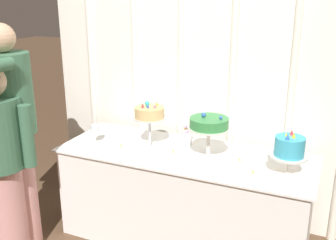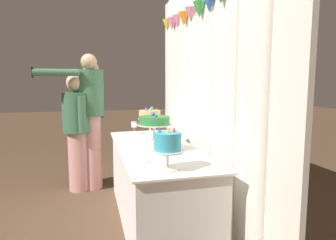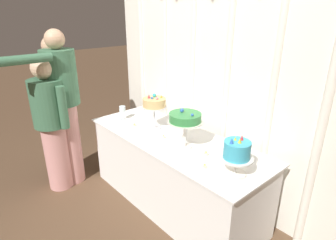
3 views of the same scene
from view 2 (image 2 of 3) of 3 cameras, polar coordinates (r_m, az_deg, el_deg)
The scene contains 15 objects.
ground_plane at distance 3.10m, azimuth -4.24°, elevation -18.84°, with size 24.00×24.00×0.00m, color brown.
draped_curtain at distance 2.94m, azimuth 6.90°, elevation 5.76°, with size 2.92×0.14×2.45m.
cake_table at distance 2.97m, azimuth -2.37°, elevation -12.18°, with size 1.93×0.73×0.75m.
cake_display_leftmost at distance 3.12m, azimuth -3.55°, elevation 0.80°, with size 0.25×0.25×0.36m.
cake_display_center at distance 2.62m, azimuth -2.66°, elevation -0.44°, with size 0.30×0.30×0.35m.
cake_display_rightmost at distance 2.09m, azimuth -0.06°, elevation -4.65°, with size 0.25×0.25×0.31m.
wine_glass at distance 3.55m, azimuth -6.59°, elevation -0.95°, with size 0.07×0.07×0.16m.
flower_vase at distance 2.94m, azimuth 0.89°, elevation -2.99°, with size 0.09×0.11×0.18m.
tealight_far_left at distance 3.32m, azimuth -6.22°, elevation -3.33°, with size 0.04×0.04×0.03m.
tealight_near_left at distance 2.92m, azimuth -4.07°, elevation -4.75°, with size 0.04×0.04×0.04m.
tealight_near_right at distance 2.46m, azimuth -0.75°, elevation -6.99°, with size 0.04×0.04×0.04m.
tealight_far_right at distance 2.30m, azimuth -3.93°, elevation -7.99°, with size 0.04×0.04×0.04m.
guest_girl_blue_dress at distance 3.86m, azimuth -14.81°, elevation 0.81°, with size 0.48×0.87×1.72m.
guest_man_pink_jacket at distance 4.06m, azimuth -14.35°, elevation 0.69°, with size 0.45×0.28×1.63m.
guest_man_dark_suit at distance 3.86m, azimuth -17.01°, elevation -1.48°, with size 0.51×0.44×1.48m.
Camera 2 is at (2.74, -0.50, 1.36)m, focal length 31.58 mm.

